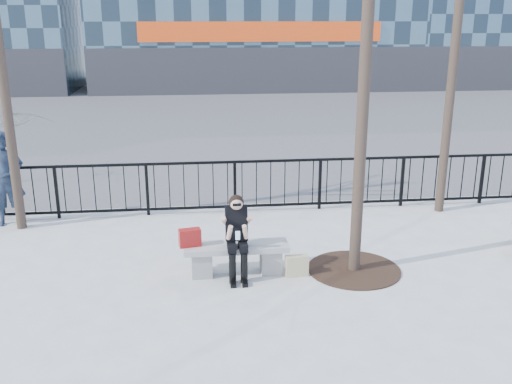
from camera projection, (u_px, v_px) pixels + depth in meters
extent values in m
plane|color=#A1A19C|center=(237.00, 273.00, 9.14)|extent=(120.00, 120.00, 0.00)
cube|color=#474747|center=(209.00, 117.00, 23.39)|extent=(60.00, 23.00, 0.01)
cube|color=black|center=(225.00, 162.00, 11.67)|extent=(14.00, 0.05, 0.05)
cube|color=black|center=(226.00, 207.00, 11.95)|extent=(14.00, 0.05, 0.05)
cube|color=#2D2D30|center=(261.00, 71.00, 29.96)|extent=(18.00, 0.08, 2.40)
cube|color=red|center=(261.00, 32.00, 29.31)|extent=(12.60, 0.12, 1.00)
cylinder|color=black|center=(367.00, 30.00, 8.14)|extent=(0.18, 0.18, 7.50)
cylinder|color=black|center=(0.00, 57.00, 10.14)|extent=(0.18, 0.18, 6.50)
cylinder|color=black|center=(456.00, 40.00, 11.05)|extent=(0.18, 0.18, 7.00)
cylinder|color=black|center=(354.00, 269.00, 9.24)|extent=(1.50, 1.50, 0.02)
cube|color=slate|center=(202.00, 263.00, 9.02)|extent=(0.32, 0.38, 0.40)
cube|color=slate|center=(271.00, 260.00, 9.14)|extent=(0.32, 0.38, 0.40)
cube|color=gray|center=(236.00, 247.00, 9.01)|extent=(1.65, 0.46, 0.09)
cube|color=maroon|center=(190.00, 238.00, 8.90)|extent=(0.36, 0.22, 0.28)
cube|color=beige|center=(297.00, 266.00, 8.98)|extent=(0.37, 0.16, 0.34)
imported|color=black|center=(6.00, 179.00, 11.02)|extent=(0.73, 0.53, 1.86)
imported|color=gold|center=(14.00, 147.00, 13.87)|extent=(2.02, 2.06, 1.79)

